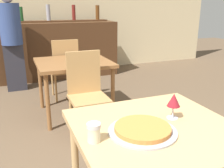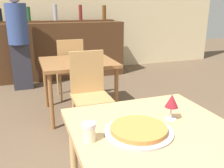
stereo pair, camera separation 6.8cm
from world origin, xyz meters
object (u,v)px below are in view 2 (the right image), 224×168
Objects in this scene: person_standing at (19,38)px; cheese_shaker at (89,132)px; chair_far_side_front at (89,89)px; pizza_tray at (139,130)px; wine_glass at (172,102)px; chair_far_side_back at (70,65)px.

cheese_shaker is at bearing -84.27° from person_standing.
pizza_tray is (-0.09, -1.44, 0.23)m from chair_far_side_front.
person_standing is 3.42m from wine_glass.
chair_far_side_front is at bearing 75.68° from cheese_shaker.
chair_far_side_front reaches higher than pizza_tray.
cheese_shaker is (-0.37, -2.61, 0.26)m from chair_far_side_back.
chair_far_side_back is at bearing 88.00° from pizza_tray.
pizza_tray is at bearing 88.00° from chair_far_side_back.
chair_far_side_front is 2.49× the size of pizza_tray.
cheese_shaker is at bearing 82.04° from chair_far_side_back.
cheese_shaker is at bearing 178.30° from pizza_tray.
pizza_tray is 0.28m from cheese_shaker.
chair_far_side_front is at bearing 90.00° from chair_far_side_back.
chair_far_side_back is 2.65m from cheese_shaker.
chair_far_side_back is at bearing -47.63° from person_standing.
person_standing is at bearing -47.63° from chair_far_side_back.
chair_far_side_back reaches higher than wine_glass.
chair_far_side_front is 1.00× the size of chair_far_side_back.
person_standing is at bearing 109.85° from chair_far_side_front.
chair_far_side_front and chair_far_side_back have the same top height.
wine_glass reaches higher than cheese_shaker.
wine_glass is at bearing -75.21° from person_standing.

